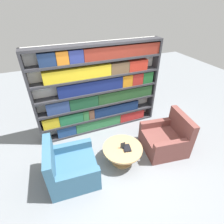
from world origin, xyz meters
TOP-DOWN VIEW (x-y plane):
  - ground_plane at (0.00, 0.00)m, footprint 14.00×14.00m
  - bookshelf at (0.03, 1.51)m, footprint 3.06×0.30m
  - armchair_left at (-1.07, 0.18)m, footprint 0.95×0.93m
  - armchair_right at (1.12, 0.16)m, footprint 1.01×0.99m
  - coffee_table at (0.02, 0.18)m, footprint 0.82×0.82m
  - table_sign at (0.02, 0.18)m, footprint 0.10×0.06m
  - stray_book at (0.10, 0.12)m, footprint 0.18×0.23m

SIDE VIEW (x-z plane):
  - ground_plane at x=0.00m, z-range 0.00..0.00m
  - armchair_left at x=-1.07m, z-range -0.16..0.72m
  - armchair_right at x=1.12m, z-range -0.16..0.72m
  - coffee_table at x=0.02m, z-range 0.09..0.49m
  - stray_book at x=0.10m, z-range 0.40..0.43m
  - table_sign at x=0.02m, z-range 0.39..0.53m
  - bookshelf at x=0.03m, z-range -0.01..2.20m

